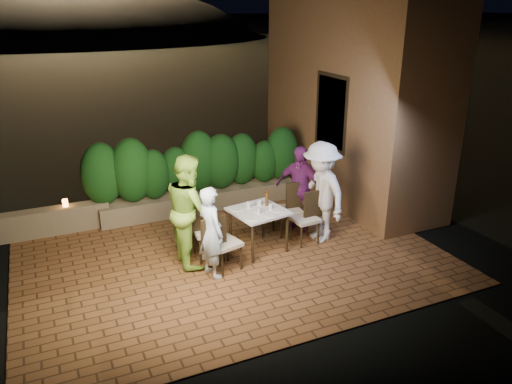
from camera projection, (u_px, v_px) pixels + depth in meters
ground at (233, 259)px, 8.55m from camera, size 400.00×400.00×0.00m
terrace_floor at (223, 249)px, 9.00m from camera, size 7.00×6.00×0.15m
building_wall at (352, 82)px, 10.74m from camera, size 1.60×5.00×5.00m
window_pane at (332, 112)px, 10.20m from camera, size 0.08×1.00×1.40m
window_frame at (332, 112)px, 10.19m from camera, size 0.06×1.15×1.55m
planter at (201, 200)px, 10.51m from camera, size 4.20×0.55×0.40m
hedge at (200, 166)px, 10.25m from camera, size 4.00×0.70×1.10m
parapet at (49, 222)px, 9.35m from camera, size 2.20×0.30×0.50m
hill at (70, 73)px, 61.92m from camera, size 52.00×40.00×22.00m
dining_table at (258, 230)px, 8.71m from camera, size 1.00×1.00×0.75m
plate_nw at (252, 218)px, 8.24m from camera, size 0.23×0.23×0.01m
plate_sw at (237, 209)px, 8.61m from camera, size 0.21×0.21×0.01m
plate_ne at (277, 210)px, 8.57m from camera, size 0.23×0.23×0.01m
plate_se at (264, 202)px, 8.90m from camera, size 0.21×0.21×0.01m
plate_centre at (258, 210)px, 8.55m from camera, size 0.22×0.22×0.01m
plate_front at (270, 215)px, 8.37m from camera, size 0.23×0.23×0.01m
glass_nw at (259, 211)px, 8.40m from camera, size 0.07×0.07×0.11m
glass_sw at (249, 205)px, 8.63m from camera, size 0.07×0.07×0.12m
glass_ne at (270, 207)px, 8.58m from camera, size 0.06×0.06×0.11m
glass_se at (260, 203)px, 8.74m from camera, size 0.07×0.07×0.12m
beer_bottle at (267, 197)px, 8.71m from camera, size 0.06×0.06×0.32m
bowl at (249, 204)px, 8.77m from camera, size 0.24×0.24×0.04m
chair_left_front at (225, 242)px, 8.02m from camera, size 0.55×0.55×0.98m
chair_left_back at (208, 229)px, 8.39m from camera, size 0.51×0.51×1.06m
chair_right_front at (305, 218)px, 8.95m from camera, size 0.47×0.47×0.96m
chair_right_back at (287, 208)px, 9.29m from camera, size 0.50×0.50×1.00m
diner_blue at (211, 232)px, 7.75m from camera, size 0.48×0.62×1.50m
diner_green at (190, 210)px, 8.12m from camera, size 0.73×0.93×1.87m
diner_white at (321, 192)px, 8.90m from camera, size 0.80×1.25×1.84m
diner_purple at (299, 189)px, 9.36m from camera, size 0.88×1.03×1.65m
parapet_lamp at (65, 203)px, 9.36m from camera, size 0.10×0.10×0.14m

